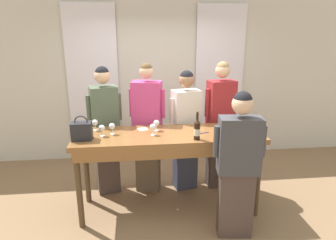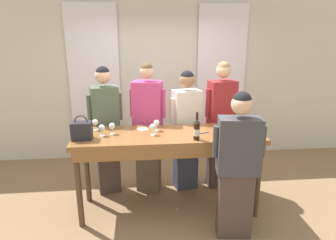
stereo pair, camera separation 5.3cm
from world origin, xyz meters
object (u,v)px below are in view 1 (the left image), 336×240
(wine_glass_front_left, at_px, (221,122))
(guest_striped_shirt, at_px, (220,124))
(wine_glass_center_left, at_px, (230,118))
(host_pouring, at_px, (238,165))
(handbag, at_px, (82,131))
(wine_glass_center_mid, at_px, (102,128))
(wine_glass_back_left, at_px, (153,127))
(tasting_bar, at_px, (169,143))
(guest_pink_top, at_px, (148,128))
(wine_bottle, at_px, (197,130))
(wine_glass_front_right, at_px, (112,126))
(guest_cream_sweater, at_px, (186,129))
(wine_glass_center_right, at_px, (156,123))
(guest_olive_jacket, at_px, (106,130))
(wine_glass_front_mid, at_px, (95,123))

(wine_glass_front_left, distance_m, guest_striped_shirt, 0.52)
(wine_glass_center_left, xyz_separation_m, host_pouring, (-0.16, -0.85, -0.28))
(handbag, relative_size, guest_striped_shirt, 0.16)
(wine_glass_center_mid, bearing_deg, wine_glass_front_left, 2.85)
(handbag, bearing_deg, wine_glass_back_left, 4.74)
(wine_glass_center_left, relative_size, wine_glass_back_left, 1.00)
(tasting_bar, relative_size, host_pouring, 1.37)
(handbag, xyz_separation_m, wine_glass_center_mid, (0.22, 0.09, -0.01))
(guest_pink_top, height_order, guest_striped_shirt, guest_striped_shirt)
(wine_bottle, bearing_deg, wine_glass_center_mid, 168.13)
(wine_glass_back_left, bearing_deg, wine_glass_front_right, 170.45)
(wine_glass_front_right, relative_size, wine_glass_back_left, 1.00)
(wine_glass_center_left, bearing_deg, guest_striped_shirt, 99.03)
(wine_glass_center_left, relative_size, guest_striped_shirt, 0.08)
(wine_glass_center_mid, xyz_separation_m, guest_cream_sweater, (1.11, 0.55, -0.24))
(wine_glass_center_right, height_order, host_pouring, host_pouring)
(wine_glass_center_left, height_order, guest_olive_jacket, guest_olive_jacket)
(host_pouring, bearing_deg, wine_glass_center_mid, 158.58)
(tasting_bar, relative_size, wine_glass_center_right, 16.33)
(handbag, xyz_separation_m, wine_glass_center_left, (1.86, 0.36, -0.01))
(wine_glass_center_right, bearing_deg, guest_cream_sweater, 43.43)
(wine_glass_center_left, distance_m, guest_pink_top, 1.14)
(wine_glass_center_right, xyz_separation_m, wine_glass_back_left, (-0.05, -0.15, 0.00))
(wine_glass_center_left, bearing_deg, tasting_bar, -162.00)
(wine_bottle, height_order, guest_cream_sweater, guest_cream_sweater)
(guest_cream_sweater, distance_m, guest_striped_shirt, 0.50)
(host_pouring, bearing_deg, guest_pink_top, 129.19)
(wine_glass_front_left, bearing_deg, wine_glass_front_right, -179.29)
(wine_glass_center_mid, height_order, guest_olive_jacket, guest_olive_jacket)
(wine_glass_front_right, distance_m, guest_cream_sweater, 1.13)
(guest_pink_top, height_order, host_pouring, guest_pink_top)
(wine_glass_front_right, xyz_separation_m, guest_olive_jacket, (-0.13, 0.49, -0.21))
(handbag, relative_size, wine_glass_front_left, 2.06)
(wine_glass_center_mid, xyz_separation_m, guest_striped_shirt, (1.60, 0.55, -0.18))
(guest_cream_sweater, xyz_separation_m, host_pouring, (0.38, -1.13, -0.04))
(tasting_bar, relative_size, handbag, 7.91)
(guest_striped_shirt, bearing_deg, wine_glass_center_left, -80.97)
(wine_bottle, distance_m, wine_glass_front_mid, 1.29)
(wine_glass_front_left, xyz_separation_m, wine_glass_center_right, (-0.82, 0.06, 0.00))
(guest_striped_shirt, bearing_deg, wine_glass_front_mid, -169.35)
(wine_glass_center_right, bearing_deg, guest_striped_shirt, 24.10)
(wine_glass_front_left, height_order, wine_glass_front_right, same)
(tasting_bar, distance_m, guest_pink_top, 0.61)
(handbag, height_order, wine_glass_center_left, handbag)
(guest_olive_jacket, bearing_deg, wine_glass_front_mid, -106.00)
(wine_glass_back_left, relative_size, guest_pink_top, 0.08)
(tasting_bar, relative_size, wine_glass_center_mid, 16.33)
(host_pouring, bearing_deg, guest_striped_shirt, 84.24)
(wine_glass_front_mid, relative_size, guest_cream_sweater, 0.08)
(wine_bottle, relative_size, wine_glass_center_mid, 2.34)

